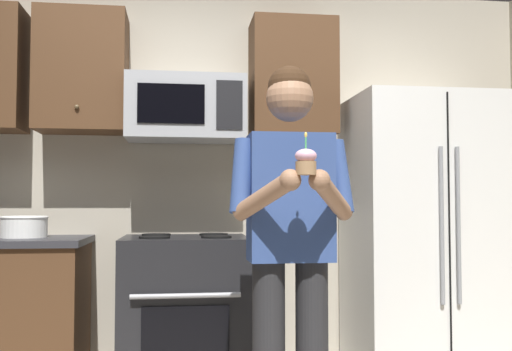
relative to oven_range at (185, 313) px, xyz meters
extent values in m
cube|color=#B7AD99|center=(0.15, 0.39, 0.84)|extent=(4.40, 0.10, 2.60)
cube|color=black|center=(0.00, 0.00, 0.00)|extent=(0.76, 0.66, 0.92)
cube|color=black|center=(0.00, -0.33, -0.04)|extent=(0.48, 0.01, 0.28)
cylinder|color=#99999E|center=(0.00, -0.36, 0.16)|extent=(0.60, 0.03, 0.03)
cylinder|color=black|center=(-0.18, -0.14, 0.46)|extent=(0.18, 0.18, 0.01)
cylinder|color=black|center=(0.18, -0.14, 0.46)|extent=(0.18, 0.18, 0.01)
cylinder|color=black|center=(-0.18, 0.14, 0.46)|extent=(0.18, 0.18, 0.01)
cylinder|color=black|center=(0.18, 0.14, 0.46)|extent=(0.18, 0.18, 0.01)
cube|color=#9EA0A5|center=(0.00, 0.12, 1.26)|extent=(0.74, 0.40, 0.40)
cube|color=black|center=(-0.09, -0.08, 1.26)|extent=(0.40, 0.01, 0.24)
cube|color=black|center=(0.26, -0.08, 1.26)|extent=(0.16, 0.01, 0.30)
cube|color=white|center=(1.50, -0.04, 0.44)|extent=(0.90, 0.72, 1.80)
cylinder|color=gray|center=(1.45, -0.41, 0.54)|extent=(0.02, 0.02, 0.90)
cylinder|color=gray|center=(1.55, -0.41, 0.54)|extent=(0.02, 0.02, 0.90)
cube|color=black|center=(1.50, -0.40, 0.44)|extent=(0.01, 0.01, 1.74)
cube|color=#4C301C|center=(-0.65, 0.17, 1.49)|extent=(0.55, 0.34, 0.76)
sphere|color=brown|center=(-0.65, -0.01, 1.24)|extent=(0.03, 0.03, 0.03)
cube|color=#4C301C|center=(0.70, 0.17, 1.49)|extent=(0.55, 0.34, 0.76)
sphere|color=brown|center=(0.70, -0.01, 1.24)|extent=(0.03, 0.03, 0.03)
cylinder|color=white|center=(-0.96, 0.06, 0.52)|extent=(0.27, 0.27, 0.12)
torus|color=white|center=(-0.96, 0.06, 0.58)|extent=(0.28, 0.28, 0.02)
cube|color=#334C8C|center=(0.46, -0.95, 0.69)|extent=(0.38, 0.22, 0.58)
sphere|color=#A37556|center=(0.46, -0.95, 1.15)|extent=(0.22, 0.22, 0.22)
sphere|color=#382314|center=(0.46, -0.94, 1.20)|extent=(0.20, 0.20, 0.20)
cylinder|color=#334C8C|center=(0.24, -0.98, 0.78)|extent=(0.15, 0.18, 0.35)
cylinder|color=#A37556|center=(0.31, -1.14, 0.69)|extent=(0.26, 0.33, 0.21)
sphere|color=#A37556|center=(0.40, -1.27, 0.76)|extent=(0.09, 0.09, 0.09)
cylinder|color=#334C8C|center=(0.69, -0.98, 0.78)|extent=(0.15, 0.18, 0.35)
cylinder|color=#A37556|center=(0.61, -1.14, 0.69)|extent=(0.26, 0.33, 0.21)
sphere|color=#A37556|center=(0.52, -1.27, 0.76)|extent=(0.09, 0.09, 0.09)
cylinder|color=#A87F56|center=(0.46, -1.29, 0.80)|extent=(0.08, 0.08, 0.06)
ellipsoid|color=#F2B2CC|center=(0.46, -1.29, 0.85)|extent=(0.09, 0.09, 0.06)
cylinder|color=#4CBF66|center=(0.46, -1.29, 0.90)|extent=(0.01, 0.01, 0.06)
ellipsoid|color=#FFD159|center=(0.46, -1.29, 0.94)|extent=(0.01, 0.01, 0.02)
camera|label=1|loc=(-0.04, -3.58, 0.66)|focal=40.93mm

